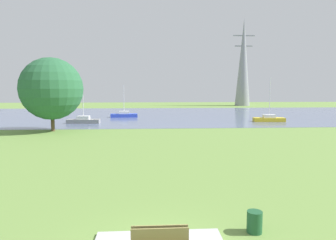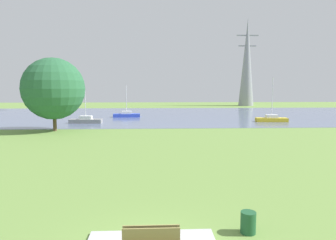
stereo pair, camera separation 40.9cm
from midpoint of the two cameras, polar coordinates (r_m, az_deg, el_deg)
ground_plane at (r=31.46m, az=-2.41°, el=-3.61°), size 160.00×160.00×0.00m
bench_facing_water at (r=10.46m, az=-1.96°, el=-21.41°), size 1.80×0.48×0.89m
litter_bin at (r=12.07m, az=15.88°, el=-18.10°), size 0.56×0.56×0.80m
water_surface at (r=59.24m, az=-2.50°, el=0.96°), size 140.00×40.00×0.02m
sailboat_blue at (r=55.24m, az=-7.60°, el=1.00°), size 4.88×1.78×5.76m
sailboat_gray at (r=47.00m, az=-15.00°, el=-0.05°), size 4.84×1.62×5.35m
sailboat_yellow at (r=50.09m, az=19.17°, el=0.21°), size 4.91×1.91×6.98m
tree_mid_shore at (r=39.41m, az=-20.52°, el=5.53°), size 7.52×7.52×8.95m
electricity_pylon at (r=93.45m, az=14.78°, el=10.51°), size 6.40×4.40×25.64m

